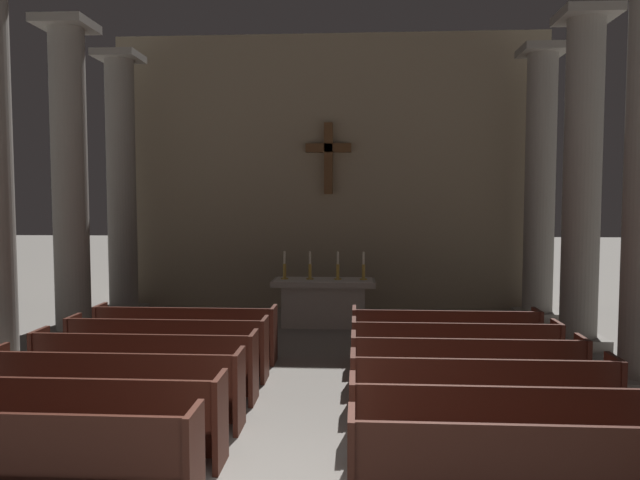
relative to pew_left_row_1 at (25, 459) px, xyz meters
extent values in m
cube|color=#4C2319|center=(0.00, 0.04, -0.05)|extent=(2.90, 0.40, 0.05)
cube|color=#4C2319|center=(0.00, -0.19, 0.22)|extent=(2.90, 0.05, 0.50)
cube|color=#4C2319|center=(0.00, 0.22, -0.28)|extent=(2.90, 0.04, 0.40)
cube|color=#4C2319|center=(1.48, 0.02, 0.00)|extent=(0.06, 0.50, 0.95)
cube|color=#4C2319|center=(0.00, 1.02, -0.05)|extent=(2.90, 0.40, 0.05)
cube|color=#4C2319|center=(0.00, 0.80, 0.22)|extent=(2.90, 0.05, 0.50)
cube|color=#4C2319|center=(0.00, 1.20, -0.28)|extent=(2.90, 0.04, 0.40)
cube|color=#4C2319|center=(1.48, 1.00, 0.00)|extent=(0.06, 0.50, 0.95)
cube|color=#4C2319|center=(0.00, 2.00, -0.05)|extent=(2.90, 0.40, 0.05)
cube|color=#4C2319|center=(0.00, 1.78, 0.22)|extent=(2.90, 0.05, 0.50)
cube|color=#4C2319|center=(0.00, 2.18, -0.28)|extent=(2.90, 0.04, 0.40)
cube|color=#4C2319|center=(1.48, 1.98, 0.00)|extent=(0.06, 0.50, 0.95)
cube|color=#4C2319|center=(0.00, 2.98, -0.05)|extent=(2.90, 0.40, 0.05)
cube|color=#4C2319|center=(0.00, 2.76, 0.22)|extent=(2.90, 0.05, 0.50)
cube|color=#4C2319|center=(0.00, 3.16, -0.28)|extent=(2.90, 0.04, 0.40)
cube|color=#4C2319|center=(1.48, 2.96, 0.00)|extent=(0.06, 0.50, 0.95)
cube|color=#4C2319|center=(-1.48, 2.96, 0.00)|extent=(0.06, 0.50, 0.95)
cube|color=#4C2319|center=(0.00, 3.96, -0.05)|extent=(2.90, 0.40, 0.05)
cube|color=#4C2319|center=(0.00, 3.74, 0.22)|extent=(2.90, 0.05, 0.50)
cube|color=#4C2319|center=(0.00, 4.14, -0.28)|extent=(2.90, 0.04, 0.40)
cube|color=#4C2319|center=(1.48, 3.94, 0.00)|extent=(0.06, 0.50, 0.95)
cube|color=#4C2319|center=(-1.48, 3.94, 0.00)|extent=(0.06, 0.50, 0.95)
cube|color=#4C2319|center=(0.00, 4.94, -0.05)|extent=(2.90, 0.40, 0.05)
cube|color=#4C2319|center=(0.00, 4.72, 0.22)|extent=(2.90, 0.05, 0.50)
cube|color=#4C2319|center=(0.00, 5.12, -0.28)|extent=(2.90, 0.04, 0.40)
cube|color=#4C2319|center=(1.48, 4.92, 0.00)|extent=(0.06, 0.50, 0.95)
cube|color=#4C2319|center=(-1.48, 4.92, 0.00)|extent=(0.06, 0.50, 0.95)
cube|color=#4C2319|center=(4.30, 0.04, -0.05)|extent=(2.90, 0.40, 0.05)
cube|color=#4C2319|center=(4.30, -0.19, 0.22)|extent=(2.90, 0.05, 0.50)
cube|color=#4C2319|center=(2.82, 0.02, 0.00)|extent=(0.06, 0.50, 0.95)
cube|color=#4C2319|center=(4.30, 1.02, -0.05)|extent=(2.90, 0.40, 0.05)
cube|color=#4C2319|center=(4.30, 0.80, 0.22)|extent=(2.90, 0.05, 0.50)
cube|color=#4C2319|center=(4.30, 1.20, -0.28)|extent=(2.90, 0.04, 0.40)
cube|color=#4C2319|center=(2.82, 1.00, 0.00)|extent=(0.06, 0.50, 0.95)
cube|color=#4C2319|center=(4.30, 2.00, -0.05)|extent=(2.90, 0.40, 0.05)
cube|color=#4C2319|center=(4.30, 1.78, 0.22)|extent=(2.90, 0.05, 0.50)
cube|color=#4C2319|center=(4.30, 2.18, -0.28)|extent=(2.90, 0.04, 0.40)
cube|color=#4C2319|center=(2.82, 1.98, 0.00)|extent=(0.06, 0.50, 0.95)
cube|color=#4C2319|center=(5.78, 1.98, 0.00)|extent=(0.06, 0.50, 0.95)
cube|color=#4C2319|center=(4.30, 2.98, -0.05)|extent=(2.90, 0.40, 0.05)
cube|color=#4C2319|center=(4.30, 2.76, 0.22)|extent=(2.90, 0.05, 0.50)
cube|color=#4C2319|center=(4.30, 3.16, -0.28)|extent=(2.90, 0.04, 0.40)
cube|color=#4C2319|center=(2.82, 2.96, 0.00)|extent=(0.06, 0.50, 0.95)
cube|color=#4C2319|center=(5.78, 2.96, 0.00)|extent=(0.06, 0.50, 0.95)
cube|color=#4C2319|center=(4.30, 3.96, -0.05)|extent=(2.90, 0.40, 0.05)
cube|color=#4C2319|center=(4.30, 3.74, 0.22)|extent=(2.90, 0.05, 0.50)
cube|color=#4C2319|center=(4.30, 4.14, -0.28)|extent=(2.90, 0.04, 0.40)
cube|color=#4C2319|center=(2.82, 3.94, 0.00)|extent=(0.06, 0.50, 0.95)
cube|color=#4C2319|center=(5.78, 3.94, 0.00)|extent=(0.06, 0.50, 0.95)
cube|color=#4C2319|center=(4.30, 4.94, -0.05)|extent=(2.90, 0.40, 0.05)
cube|color=#4C2319|center=(4.30, 4.72, 0.22)|extent=(2.90, 0.05, 0.50)
cube|color=#4C2319|center=(4.30, 5.12, -0.28)|extent=(2.90, 0.04, 0.40)
cube|color=#4C2319|center=(2.82, 4.92, 0.00)|extent=(0.06, 0.50, 0.95)
cube|color=#4C2319|center=(5.78, 4.92, 0.00)|extent=(0.06, 0.50, 0.95)
cube|color=gray|center=(-2.65, 6.37, -0.38)|extent=(0.92, 0.92, 0.20)
cylinder|color=gray|center=(-2.65, 6.37, 2.50)|extent=(0.66, 0.66, 5.95)
cube|color=gray|center=(-2.65, 6.37, 5.55)|extent=(0.99, 0.99, 0.16)
cube|color=gray|center=(6.95, 6.37, -0.38)|extent=(0.92, 0.92, 0.20)
cylinder|color=gray|center=(6.95, 6.37, 2.50)|extent=(0.66, 0.66, 5.95)
cube|color=gray|center=(6.95, 6.37, 5.55)|extent=(0.99, 0.99, 0.16)
cube|color=gray|center=(-2.65, 8.91, -0.38)|extent=(0.92, 0.92, 0.20)
cylinder|color=gray|center=(-2.65, 8.91, 2.50)|extent=(0.66, 0.66, 5.95)
cube|color=gray|center=(-2.65, 8.91, 5.55)|extent=(0.99, 0.99, 0.16)
cube|color=gray|center=(6.95, 8.91, -0.38)|extent=(0.92, 0.92, 0.20)
cylinder|color=gray|center=(6.95, 8.91, 2.50)|extent=(0.66, 0.66, 5.95)
cube|color=gray|center=(6.95, 8.91, 5.55)|extent=(0.99, 0.99, 0.16)
cube|color=#A8A399|center=(2.15, 7.93, -0.04)|extent=(1.76, 0.72, 0.88)
cube|color=#A8A399|center=(2.15, 7.93, 0.46)|extent=(2.20, 0.90, 0.12)
cube|color=silver|center=(2.15, 7.93, 0.53)|extent=(2.09, 0.86, 0.01)
cylinder|color=#B79338|center=(1.30, 7.93, 0.54)|extent=(0.16, 0.16, 0.02)
cylinder|color=#B79338|center=(1.30, 7.93, 0.70)|extent=(0.07, 0.07, 0.33)
cylinder|color=silver|center=(1.30, 7.93, 1.00)|extent=(0.04, 0.04, 0.27)
cylinder|color=#B79338|center=(1.85, 7.93, 0.54)|extent=(0.16, 0.16, 0.02)
cylinder|color=#B79338|center=(1.85, 7.93, 0.70)|extent=(0.07, 0.07, 0.33)
cylinder|color=silver|center=(1.85, 7.93, 1.00)|extent=(0.04, 0.04, 0.27)
cylinder|color=#B79338|center=(2.45, 7.93, 0.54)|extent=(0.16, 0.16, 0.02)
cylinder|color=#B79338|center=(2.45, 7.93, 0.70)|extent=(0.07, 0.07, 0.33)
cylinder|color=silver|center=(2.45, 7.93, 1.00)|extent=(0.04, 0.04, 0.27)
cylinder|color=#B79338|center=(3.00, 7.93, 0.54)|extent=(0.16, 0.16, 0.02)
cylinder|color=#B79338|center=(3.00, 7.93, 0.70)|extent=(0.07, 0.07, 0.33)
cylinder|color=silver|center=(3.00, 7.93, 1.00)|extent=(0.04, 0.04, 0.27)
cube|color=gray|center=(2.15, 10.17, 2.91)|extent=(10.65, 0.25, 6.78)
cube|color=brown|center=(2.15, 9.94, 3.25)|extent=(0.21, 0.21, 1.74)
cube|color=brown|center=(2.15, 9.94, 3.51)|extent=(1.11, 0.21, 0.21)
camera|label=1|loc=(2.86, -4.90, 2.24)|focal=33.78mm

